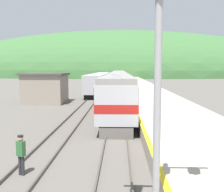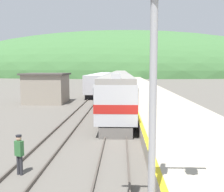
{
  "view_description": "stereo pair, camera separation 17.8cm",
  "coord_description": "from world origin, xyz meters",
  "views": [
    {
      "loc": [
        0.22,
        -1.31,
        4.71
      ],
      "look_at": [
        -0.43,
        20.75,
        2.38
      ],
      "focal_mm": 42.0,
      "sensor_mm": 36.0,
      "label": 1
    },
    {
      "loc": [
        0.4,
        -1.31,
        4.71
      ],
      "look_at": [
        -0.43,
        20.75,
        2.38
      ],
      "focal_mm": 42.0,
      "sensor_mm": 36.0,
      "label": 2
    }
  ],
  "objects": [
    {
      "name": "station_shed",
      "position": [
        -9.9,
        34.05,
        2.06
      ],
      "size": [
        5.73,
        5.76,
        4.08
      ],
      "color": "gray",
      "rests_on": "ground"
    },
    {
      "name": "carriage_third",
      "position": [
        0.0,
        71.1,
        2.2
      ],
      "size": [
        2.96,
        22.28,
        4.04
      ],
      "color": "black",
      "rests_on": "ground"
    },
    {
      "name": "siding_train",
      "position": [
        -3.94,
        54.07,
        1.89
      ],
      "size": [
        2.9,
        34.33,
        3.66
      ],
      "color": "black",
      "rests_on": "ground"
    },
    {
      "name": "signal_mast_main",
      "position": [
        1.22,
        5.59,
        5.89
      ],
      "size": [
        3.3,
        0.42,
        8.53
      ],
      "color": "#9E9EA3",
      "rests_on": "ground"
    },
    {
      "name": "track_main",
      "position": [
        0.0,
        70.0,
        0.08
      ],
      "size": [
        1.52,
        180.0,
        0.16
      ],
      "color": "#4C443D",
      "rests_on": "ground"
    },
    {
      "name": "track_worker",
      "position": [
        -4.12,
        9.76,
        1.04
      ],
      "size": [
        0.42,
        0.35,
        1.81
      ],
      "color": "#2D2D33",
      "rests_on": "ground"
    },
    {
      "name": "track_siding",
      "position": [
        -3.94,
        70.0,
        0.08
      ],
      "size": [
        1.52,
        180.0,
        0.16
      ],
      "color": "#4C443D",
      "rests_on": "ground"
    },
    {
      "name": "carriage_second",
      "position": [
        0.0,
        47.94,
        2.2
      ],
      "size": [
        2.96,
        22.28,
        4.04
      ],
      "color": "black",
      "rests_on": "ground"
    },
    {
      "name": "distant_hills",
      "position": [
        0.0,
        167.28,
        0.0
      ],
      "size": [
        235.78,
        106.1,
        55.83
      ],
      "color": "#3D6B38",
      "rests_on": "ground"
    },
    {
      "name": "platform",
      "position": [
        5.01,
        50.0,
        0.47
      ],
      "size": [
        6.81,
        140.0,
        0.95
      ],
      "color": "#B2A893",
      "rests_on": "ground"
    },
    {
      "name": "express_train_lead_car",
      "position": [
        0.0,
        25.57,
        2.21
      ],
      "size": [
        2.97,
        20.23,
        4.4
      ],
      "color": "black",
      "rests_on": "ground"
    }
  ]
}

